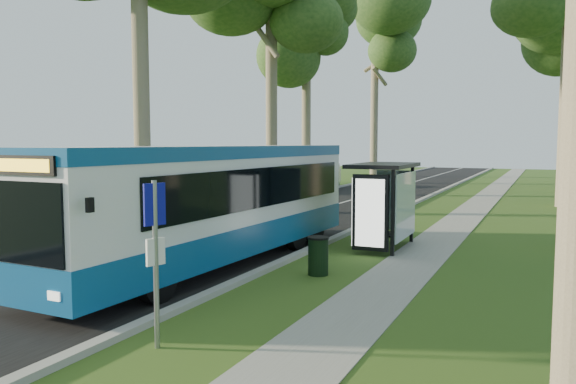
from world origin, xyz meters
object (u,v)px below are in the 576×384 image
bus (213,203)px  car_silver (325,175)px  car_white (290,181)px  litter_bin (318,256)px  bus_shelter (384,190)px  bus_stop_sign (155,244)px

bus → car_silver: (-6.50, 24.71, -0.71)m
car_white → car_silver: size_ratio=0.82×
litter_bin → car_silver: car_silver is taller
bus_shelter → car_silver: size_ratio=0.57×
litter_bin → car_silver: 26.43m
bus_stop_sign → car_silver: size_ratio=0.49×
bus_shelter → bus_stop_sign: bearing=-97.0°
bus → bus_shelter: (3.46, 3.64, 0.19)m
bus_stop_sign → car_white: (-9.32, 25.02, -0.87)m
bus → bus_stop_sign: bus is taller
bus_shelter → litter_bin: (-0.58, -3.64, -1.30)m
litter_bin → bus_shelter: bearing=80.9°
litter_bin → car_white: bearing=116.5°
bus → car_white: bearing=111.2°
bus_stop_sign → bus_shelter: size_ratio=0.87×
bus → litter_bin: bus is taller
bus → car_silver: size_ratio=2.22×
bus → litter_bin: bearing=1.9°
bus → bus_shelter: size_ratio=3.93×
bus → car_white: bus is taller
bus_stop_sign → car_silver: (-8.92, 30.12, -0.73)m
bus_stop_sign → car_white: 26.72m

